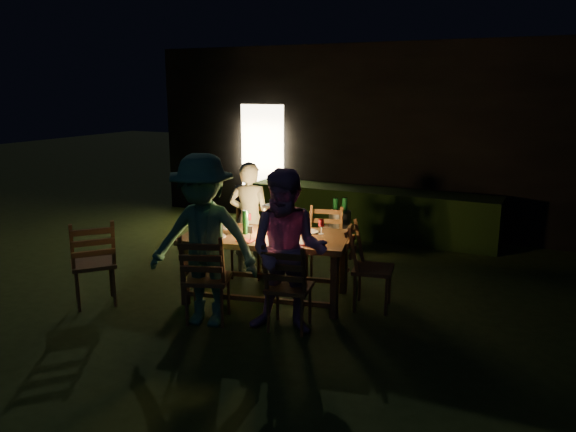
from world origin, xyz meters
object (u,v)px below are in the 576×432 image
at_px(lantern, 271,221).
at_px(person_opp_left, 204,241).
at_px(person_house_side, 250,219).
at_px(chair_near_left, 207,294).
at_px(chair_near_right, 289,302).
at_px(bottle_bucket_a, 335,216).
at_px(dining_table, 266,241).
at_px(side_table, 340,232).
at_px(chair_end, 371,282).
at_px(person_opp_right, 288,252).
at_px(chair_far_right, 323,259).
at_px(chair_far_left, 249,254).
at_px(bottle_table, 245,222).
at_px(bottle_bucket_b, 344,215).
at_px(chair_spare, 95,278).
at_px(ice_bucket, 340,219).

bearing_deg(lantern, person_opp_left, -106.74).
height_order(person_house_side, lantern, person_house_side).
relative_size(chair_near_left, chair_near_right, 1.05).
height_order(lantern, bottle_bucket_a, lantern).
bearing_deg(dining_table, side_table, 60.93).
xyz_separation_m(dining_table, person_house_side, (-0.62, 0.70, 0.05)).
bearing_deg(side_table, bottle_bucket_a, -141.34).
bearing_deg(chair_end, person_opp_right, -40.83).
distance_m(chair_far_right, side_table, 0.56).
bearing_deg(bottle_bucket_a, chair_far_left, -144.33).
bearing_deg(person_house_side, bottle_table, 103.71).
height_order(dining_table, person_opp_left, person_opp_left).
height_order(chair_end, bottle_bucket_b, chair_end).
bearing_deg(lantern, person_opp_right, -52.16).
relative_size(lantern, side_table, 0.56).
bearing_deg(chair_near_left, side_table, 52.82).
bearing_deg(dining_table, chair_spare, -161.87).
xyz_separation_m(lantern, bottle_bucket_a, (0.30, 1.27, -0.17)).
bearing_deg(bottle_table, chair_near_left, -91.19).
relative_size(chair_far_right, side_table, 1.60).
height_order(chair_near_left, bottle_table, bottle_table).
bearing_deg(dining_table, chair_near_right, -59.77).
height_order(chair_far_right, person_opp_left, person_opp_left).
distance_m(bottle_bucket_a, bottle_bucket_b, 0.13).
bearing_deg(person_opp_right, person_opp_left, -180.00).
xyz_separation_m(lantern, side_table, (0.35, 1.31, -0.40)).
distance_m(dining_table, chair_far_right, 1.03).
bearing_deg(chair_end, bottle_bucket_a, -151.43).
xyz_separation_m(chair_near_right, person_opp_right, (0.01, -0.05, 0.55)).
bearing_deg(person_opp_left, person_house_side, 90.00).
height_order(chair_far_right, chair_spare, chair_spare).
distance_m(chair_near_right, bottle_table, 1.22).
height_order(person_opp_right, person_opp_left, person_opp_left).
height_order(chair_far_right, chair_end, chair_end).
xyz_separation_m(chair_near_right, bottle_bucket_b, (-0.17, 2.06, 0.48)).
xyz_separation_m(ice_bucket, bottle_bucket_a, (-0.05, -0.04, 0.05)).
relative_size(chair_far_left, person_house_side, 0.64).
distance_m(chair_spare, bottle_bucket_b, 3.28).
height_order(chair_near_left, bottle_bucket_b, chair_near_left).
distance_m(chair_far_left, chair_end, 1.85).
height_order(chair_near_right, chair_far_right, chair_far_right).
bearing_deg(dining_table, chair_end, 0.05).
height_order(person_house_side, person_opp_right, person_opp_right).
relative_size(chair_near_right, chair_far_right, 0.99).
distance_m(chair_end, ice_bucket, 1.42).
xyz_separation_m(side_table, bottle_bucket_a, (-0.05, -0.04, 0.23)).
height_order(dining_table, person_opp_right, person_opp_right).
xyz_separation_m(chair_near_right, bottle_bucket_a, (-0.27, 1.98, 0.48)).
relative_size(person_opp_right, lantern, 4.84).
relative_size(chair_near_left, person_opp_left, 0.57).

